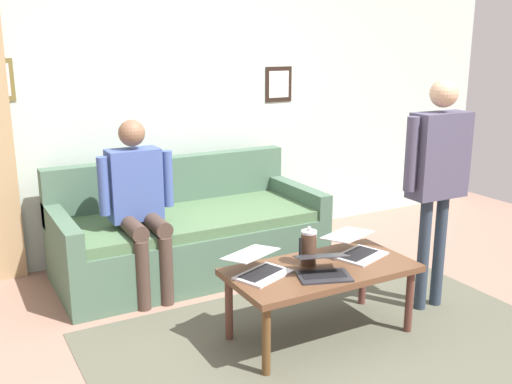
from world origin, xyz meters
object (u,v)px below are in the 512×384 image
at_px(laptop_left, 356,248).
at_px(person_seated, 139,198).
at_px(laptop_right, 323,269).
at_px(french_press, 309,247).
at_px(coffee_table, 321,275).
at_px(laptop_center, 259,267).
at_px(person_standing, 438,166).
at_px(couch, 188,235).

height_order(laptop_left, person_seated, person_seated).
bearing_deg(person_seated, laptop_right, 118.73).
xyz_separation_m(laptop_right, french_press, (-0.03, -0.20, 0.07)).
distance_m(laptop_left, laptop_right, 0.43).
distance_m(coffee_table, laptop_center, 0.42).
distance_m(laptop_left, person_standing, 0.78).
distance_m(laptop_left, laptop_center, 0.71).
height_order(person_standing, person_seated, person_standing).
bearing_deg(french_press, coffee_table, 116.44).
bearing_deg(person_seated, laptop_left, 134.64).
distance_m(laptop_right, french_press, 0.21).
relative_size(couch, laptop_left, 4.89).
height_order(laptop_right, person_seated, person_seated).
bearing_deg(laptop_right, laptop_center, -31.92).
distance_m(couch, laptop_center, 1.33).
height_order(coffee_table, laptop_left, laptop_left).
xyz_separation_m(coffee_table, laptop_center, (0.39, -0.09, 0.10)).
bearing_deg(person_standing, laptop_center, -4.97).
height_order(laptop_center, laptop_right, laptop_right).
height_order(couch, french_press, couch).
distance_m(coffee_table, person_seated, 1.45).
relative_size(couch, coffee_table, 1.77).
height_order(coffee_table, laptop_center, laptop_center).
bearing_deg(person_standing, couch, -49.51).
relative_size(coffee_table, person_seated, 0.92).
relative_size(laptop_left, laptop_right, 1.12).
bearing_deg(couch, laptop_left, 115.31).
bearing_deg(couch, laptop_right, 99.13).
bearing_deg(laptop_left, person_standing, 171.15).
relative_size(laptop_center, person_seated, 0.33).
height_order(french_press, person_standing, person_standing).
xyz_separation_m(laptop_right, person_standing, (-0.98, -0.09, 0.51)).
xyz_separation_m(coffee_table, person_seated, (0.78, -1.18, 0.32)).
distance_m(laptop_center, person_seated, 1.17).
bearing_deg(french_press, laptop_left, 177.59).
height_order(laptop_left, french_press, french_press).
height_order(laptop_left, laptop_right, laptop_left).
xyz_separation_m(laptop_center, person_standing, (-1.30, 0.11, 0.51)).
relative_size(person_standing, person_seated, 1.24).
bearing_deg(couch, laptop_center, 86.43).
distance_m(laptop_right, person_standing, 1.11).
distance_m(laptop_right, person_seated, 1.49).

